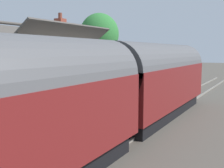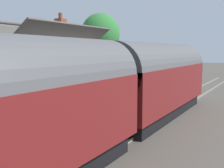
{
  "view_description": "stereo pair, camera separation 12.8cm",
  "coord_description": "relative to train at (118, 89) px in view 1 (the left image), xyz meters",
  "views": [
    {
      "loc": [
        -15.41,
        -6.56,
        3.88
      ],
      "look_at": [
        -1.37,
        1.5,
        1.92
      ],
      "focal_mm": 43.92,
      "sensor_mm": 36.0,
      "label": 1
    },
    {
      "loc": [
        -15.35,
        -6.67,
        3.88
      ],
      "look_at": [
        -1.37,
        1.5,
        1.92
      ],
      "focal_mm": 43.92,
      "sensor_mm": 36.0,
      "label": 2
    }
  ],
  "objects": [
    {
      "name": "bench_near_building",
      "position": [
        8.71,
        3.73,
        -0.82
      ],
      "size": [
        1.41,
        0.46,
        0.88
      ],
      "color": "#26727F",
      "rests_on": "platform"
    },
    {
      "name": "lamp_post_platform",
      "position": [
        10.7,
        3.03,
        1.13
      ],
      "size": [
        0.32,
        0.5,
        3.46
      ],
      "color": "black",
      "rests_on": "platform"
    },
    {
      "name": "planter_under_sign",
      "position": [
        14.08,
        4.7,
        -1.02
      ],
      "size": [
        1.0,
        0.32,
        0.58
      ],
      "color": "#9E5138",
      "rests_on": "platform"
    },
    {
      "name": "platform_edge_coping",
      "position": [
        4.98,
        2.08,
        -1.29
      ],
      "size": [
        32.0,
        0.36,
        0.02
      ],
      "primitive_type": "cube",
      "color": "beige",
      "rests_on": "platform"
    },
    {
      "name": "tree_far_right",
      "position": [
        15.38,
        10.75,
        3.48
      ],
      "size": [
        4.46,
        4.2,
        8.0
      ],
      "color": "#4C3828",
      "rests_on": "ground"
    },
    {
      "name": "bench_platform_end",
      "position": [
        15.19,
        3.78,
        -0.82
      ],
      "size": [
        1.42,
        0.49,
        0.88
      ],
      "color": "#26727F",
      "rests_on": "platform"
    },
    {
      "name": "planter_edge_near",
      "position": [
        0.32,
        2.51,
        -0.91
      ],
      "size": [
        0.56,
        0.56,
        0.78
      ],
      "color": "black",
      "rests_on": "platform"
    },
    {
      "name": "ground_plane",
      "position": [
        4.98,
        0.9,
        -2.22
      ],
      "size": [
        160.0,
        160.0,
        0.0
      ],
      "primitive_type": "plane",
      "color": "#4C473F"
    },
    {
      "name": "planter_edge_far",
      "position": [
        4.73,
        3.35,
        -0.99
      ],
      "size": [
        1.06,
        0.32,
        0.65
      ],
      "color": "black",
      "rests_on": "platform"
    },
    {
      "name": "rail_near",
      "position": [
        4.98,
        -0.72,
        -2.15
      ],
      "size": [
        52.0,
        0.08,
        0.14
      ],
      "primitive_type": "cube",
      "color": "gray",
      "rests_on": "ground"
    },
    {
      "name": "platform",
      "position": [
        4.98,
        4.75,
        -1.76
      ],
      "size": [
        32.0,
        5.71,
        0.92
      ],
      "primitive_type": "cube",
      "color": "gray",
      "rests_on": "ground"
    },
    {
      "name": "station_building",
      "position": [
        2.18,
        6.0,
        0.27
      ],
      "size": [
        7.2,
        4.41,
        5.35
      ],
      "color": "silver",
      "rests_on": "platform"
    },
    {
      "name": "rail_far",
      "position": [
        4.98,
        0.72,
        -2.15
      ],
      "size": [
        52.0,
        0.08,
        0.14
      ],
      "primitive_type": "cube",
      "color": "gray",
      "rests_on": "ground"
    },
    {
      "name": "bench_mid_platform",
      "position": [
        12.49,
        3.63,
        -0.82
      ],
      "size": [
        1.42,
        0.49,
        0.88
      ],
      "color": "#26727F",
      "rests_on": "platform"
    },
    {
      "name": "planter_bench_right",
      "position": [
        7.0,
        2.9,
        -0.89
      ],
      "size": [
        0.43,
        0.43,
        0.78
      ],
      "color": "gray",
      "rests_on": "platform"
    },
    {
      "name": "train",
      "position": [
        0.0,
        0.0,
        0.0
      ],
      "size": [
        21.12,
        2.73,
        4.32
      ],
      "color": "black",
      "rests_on": "ground"
    }
  ]
}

